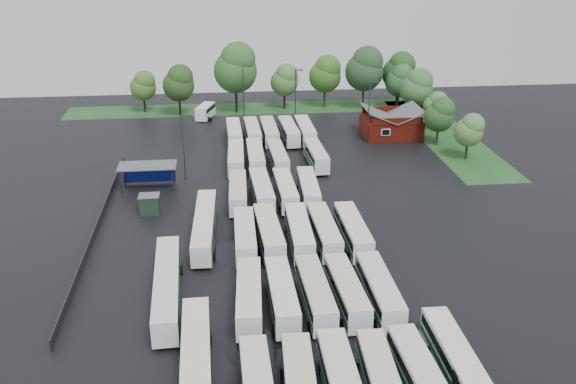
{
  "coord_description": "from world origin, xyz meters",
  "views": [
    {
      "loc": [
        -6.34,
        -66.04,
        34.61
      ],
      "look_at": [
        2.0,
        12.0,
        2.5
      ],
      "focal_mm": 40.0,
      "sensor_mm": 36.0,
      "label": 1
    }
  ],
  "objects": [
    {
      "name": "bus_r5c3",
      "position": [
        5.35,
        42.0,
        1.74
      ],
      "size": [
        2.91,
        11.44,
        3.16
      ],
      "rotation": [
        0.0,
        0.0,
        0.05
      ],
      "color": "silver",
      "rests_on": "ground"
    },
    {
      "name": "artic_bus_west_b",
      "position": [
        -8.92,
        4.45,
        1.71
      ],
      "size": [
        2.91,
        16.72,
        3.09
      ],
      "rotation": [
        0.0,
        0.0,
        -0.03
      ],
      "color": "silver",
      "rests_on": "ground"
    },
    {
      "name": "bus_r4c1",
      "position": [
        -1.35,
        28.64,
        1.76
      ],
      "size": [
        2.48,
        11.49,
        3.19
      ],
      "rotation": [
        0.0,
        0.0,
        -0.0
      ],
      "color": "silver",
      "rests_on": "ground"
    },
    {
      "name": "puddle_4",
      "position": [
        11.45,
        -19.33,
        0.0
      ],
      "size": [
        2.73,
        2.73,
        0.01
      ],
      "primitive_type": "cylinder",
      "color": "black",
      "rests_on": "ground"
    },
    {
      "name": "bus_r2c0",
      "position": [
        -4.21,
        0.91,
        1.72
      ],
      "size": [
        2.51,
        11.25,
        3.12
      ],
      "rotation": [
        0.0,
        0.0,
        -0.01
      ],
      "color": "silver",
      "rests_on": "ground"
    },
    {
      "name": "bus_r2c4",
      "position": [
        8.5,
        0.86,
        1.77
      ],
      "size": [
        2.64,
        11.6,
        3.22
      ],
      "rotation": [
        0.0,
        0.0,
        0.02
      ],
      "color": "silver",
      "rests_on": "ground"
    },
    {
      "name": "tree_east_2",
      "position": [
        33.06,
        45.83,
        4.74
      ],
      "size": [
        4.47,
        4.45,
        7.37
      ],
      "color": "#331E14",
      "rests_on": "ground"
    },
    {
      "name": "puddle_1",
      "position": [
        8.74,
        -22.05,
        0.0
      ],
      "size": [
        3.83,
        3.83,
        0.01
      ],
      "primitive_type": "cylinder",
      "color": "black",
      "rests_on": "ground"
    },
    {
      "name": "bus_r1c4",
      "position": [
        8.43,
        -12.59,
        1.76
      ],
      "size": [
        2.53,
        11.53,
        3.21
      ],
      "rotation": [
        0.0,
        0.0,
        0.01
      ],
      "color": "silver",
      "rests_on": "ground"
    },
    {
      "name": "bus_r3c1",
      "position": [
        -1.33,
        14.58,
        1.77
      ],
      "size": [
        2.9,
        11.63,
        3.21
      ],
      "rotation": [
        0.0,
        0.0,
        0.04
      ],
      "color": "silver",
      "rests_on": "ground"
    },
    {
      "name": "bus_r2c3",
      "position": [
        5.13,
        1.24,
        1.75
      ],
      "size": [
        2.69,
        11.46,
        3.17
      ],
      "rotation": [
        0.0,
        0.0,
        0.02
      ],
      "color": "silver",
      "rests_on": "ground"
    },
    {
      "name": "bus_r2c1",
      "position": [
        -1.39,
        1.34,
        1.78
      ],
      "size": [
        3.02,
        11.72,
        3.23
      ],
      "rotation": [
        0.0,
        0.0,
        0.05
      ],
      "color": "silver",
      "rests_on": "ground"
    },
    {
      "name": "bus_r3c0",
      "position": [
        -4.55,
        14.56,
        1.69
      ],
      "size": [
        2.68,
        11.08,
        3.07
      ],
      "rotation": [
        0.0,
        0.0,
        -0.03
      ],
      "color": "silver",
      "rests_on": "ground"
    },
    {
      "name": "bus_r5c4",
      "position": [
        8.23,
        41.88,
        1.77
      ],
      "size": [
        2.62,
        11.57,
        3.21
      ],
      "rotation": [
        0.0,
        0.0,
        0.01
      ],
      "color": "silver",
      "rests_on": "ground"
    },
    {
      "name": "wash_shed",
      "position": [
        -17.2,
        22.02,
        2.99
      ],
      "size": [
        8.2,
        4.2,
        3.58
      ],
      "color": "#2D2D30",
      "rests_on": "ground"
    },
    {
      "name": "bus_r2c2",
      "position": [
        2.17,
        1.16,
        1.77
      ],
      "size": [
        2.59,
        11.59,
        3.22
      ],
      "rotation": [
        0.0,
        0.0,
        -0.01
      ],
      "color": "silver",
      "rests_on": "ground"
    },
    {
      "name": "bus_r1c1",
      "position": [
        -1.22,
        -12.43,
        1.72
      ],
      "size": [
        2.58,
        11.31,
        3.14
      ],
      "rotation": [
        0.0,
        0.0,
        0.02
      ],
      "color": "silver",
      "rests_on": "ground"
    },
    {
      "name": "bus_r0c2",
      "position": [
        2.15,
        -26.13,
        1.75
      ],
      "size": [
        2.49,
        11.47,
        3.19
      ],
      "rotation": [
        0.0,
        0.0,
        -0.0
      ],
      "color": "silver",
      "rests_on": "ground"
    },
    {
      "name": "artic_bus_west_c",
      "position": [
        -12.44,
        -9.53,
        1.77
      ],
      "size": [
        3.16,
        17.25,
        3.18
      ],
      "rotation": [
        0.0,
        0.0,
        0.04
      ],
      "color": "silver",
      "rests_on": "ground"
    },
    {
      "name": "tree_north_5",
      "position": [
        23.32,
        62.5,
        8.39
      ],
      "size": [
        7.87,
        7.87,
        13.03
      ],
      "color": "#362719",
      "rests_on": "ground"
    },
    {
      "name": "tree_north_4",
      "position": [
        15.49,
        64.37,
        7.1
      ],
      "size": [
        6.66,
        6.66,
        11.03
      ],
      "color": "#34271C",
      "rests_on": "ground"
    },
    {
      "name": "tree_north_2",
      "position": [
        -3.04,
        62.08,
        9.25
      ],
      "size": [
        8.68,
        8.68,
        14.37
      ],
      "color": "black",
      "rests_on": "ground"
    },
    {
      "name": "bus_r3c2",
      "position": [
        1.91,
        14.57,
        1.71
      ],
      "size": [
        2.63,
        11.2,
        3.1
      ],
      "rotation": [
        0.0,
        0.0,
        0.02
      ],
      "color": "silver",
      "rests_on": "ground"
    },
    {
      "name": "bus_r4c0",
      "position": [
        -4.38,
        28.58,
        1.75
      ],
      "size": [
        2.78,
        11.52,
        3.19
      ],
      "rotation": [
        0.0,
        0.0,
        -0.03
      ],
      "color": "silver",
      "rests_on": "ground"
    },
    {
      "name": "brick_building",
      "position": [
        24.0,
        42.77,
        1.87
      ],
      "size": [
        10.07,
        8.6,
        5.39
      ],
      "color": "maroon",
      "rests_on": "ground"
    },
    {
      "name": "utility_hut",
      "position": [
        -16.2,
        12.6,
        1.32
      ],
      "size": [
        2.7,
        2.2,
        2.62
      ],
      "color": "black",
      "rests_on": "ground"
    },
    {
      "name": "tree_east_4",
      "position": [
        30.37,
        61.02,
        6.1
      ],
      "size": [
        5.73,
        5.73,
        9.49
      ],
      "color": "black",
      "rests_on": "ground"
    },
    {
      "name": "bus_r4c4",
      "position": [
        8.22,
        28.72,
        1.7
      ],
      "size": [
        2.74,
        11.19,
        3.09
      ],
      "rotation": [
        0.0,
        0.0,
        0.03
      ],
      "color": "silver",
      "rests_on": "ground"
    },
    {
      "name": "bus_r5c2",
      "position": [
        1.89,
        41.96,
        1.76
      ],
      "size": [
        2.67,
        11.52,
        3.19
      ],
      "rotation": [
        0.0,
        0.0,
        0.02
      ],
      "color": "silver",
      "rests_on": "ground"
    },
    {
      "name": "tree_north_1",
      "position": [
        -14.45,
        60.91,
        6.67
      ],
      "size": [
        6.26,
        6.26,
        10.36
      ],
      "color": "black",
      "rests_on": "ground"
    },
    {
      "name": "puddle_0",
      "position": [
        -3.82,
        -18.45,
        0.0
      ],
      "size": [
        6.15,
        6.15,
        0.01
      ],
      "primitive_type": "cylinder",
      "color": "black",
      "rests_on": "ground"
    },
    {
      "name": "tree_east_0",
      "position": [
        33.15,
        29.02,
        5.0
      ],
      "size": [
        4.71,
        4.7,
        7.78
      ],
      "color": "black",
      "rests_on": "ground"
    },
    {
      "name": "bus_r1c3",
      "position": [
        5.19,
        -12.35,
        1.71
      ],
      "size": [
        2.84,
        11.25,
        3.11
      ],
      "rotation": [
        0.0,
        0.0,
        0.04
      ],
      "color": "silver",
      "rests_on": "ground"
    },
    {
      "name": "bus_r5c1",
      "position": [
        -1.07,
        42.15,
        1.73
      ],
      "size": [
        2.7,
        11.33,
        3.14
      ],
      "rotation": [
        0.0,
        0.0,
        0.03
      ],
      "color": "silver",
      "rests_on": "ground"
    },
    {
      "name": "tree_north_3",
      "position": [
        6.96,
        63.94,
        6.11
      ],
      "size": [
        5.73,
        5.73,
        9.49
      ],
      "color": "black",
      "rests_on": "ground"
    },
    {
      "name": "lamp_post_back_w",
      "position": [
        -1.82,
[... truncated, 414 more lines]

